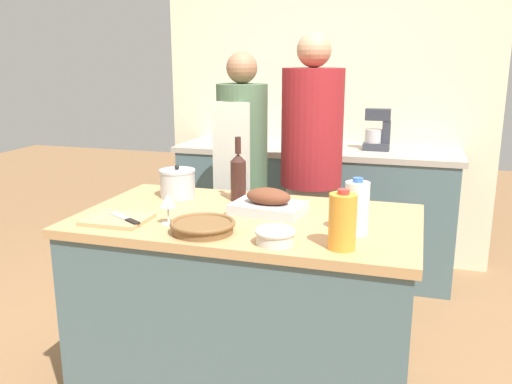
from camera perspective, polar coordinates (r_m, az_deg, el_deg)
kitchen_island at (r=2.57m, az=-0.86°, el=-11.91°), size 1.50×0.86×0.87m
back_counter at (r=4.03m, az=6.19°, el=-1.82°), size 2.02×0.60×0.93m
back_wall at (r=4.24m, az=7.40°, el=10.03°), size 2.52×0.10×2.55m
roasting_pan at (r=2.45m, az=1.31°, el=-1.20°), size 0.34×0.25×0.11m
wicker_basket at (r=2.19m, az=-5.63°, el=-3.60°), size 0.27×0.27×0.05m
cutting_board at (r=2.41m, az=-14.37°, el=-2.81°), size 0.26×0.22×0.02m
stock_pot at (r=2.75m, az=-8.26°, el=0.93°), size 0.18×0.18×0.16m
mixing_bowl at (r=2.05m, az=2.02°, el=-4.59°), size 0.16×0.16×0.06m
juice_jug at (r=2.00m, az=9.09°, el=-3.06°), size 0.10×0.10×0.23m
milk_jug at (r=2.18m, az=10.56°, el=-1.64°), size 0.10×0.10×0.23m
wine_bottle_green at (r=2.65m, az=-1.88°, el=1.72°), size 0.08×0.08×0.32m
wine_glass_left at (r=2.45m, az=11.08°, el=-0.27°), size 0.07×0.07×0.13m
wine_glass_right at (r=2.30m, az=-9.28°, el=-1.05°), size 0.07×0.07×0.13m
knife_chef at (r=2.37m, az=-13.56°, el=-2.73°), size 0.20×0.14×0.01m
stand_mixer at (r=3.88m, az=12.66°, el=6.09°), size 0.18×0.14×0.29m
condiment_bottle_tall at (r=3.94m, az=3.68°, el=5.93°), size 0.05×0.05×0.18m
condiment_bottle_short at (r=3.80m, az=8.02°, el=5.84°), size 0.06×0.06×0.21m
person_cook_aproned at (r=3.33m, az=-1.47°, el=2.35°), size 0.31×0.32×1.59m
person_cook_guest at (r=3.23m, az=5.84°, el=2.83°), size 0.36×0.36×1.70m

